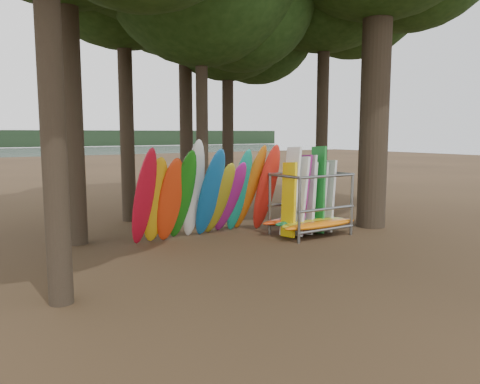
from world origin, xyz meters
TOP-DOWN VIEW (x-y plane):
  - ground at (0.00, 0.00)m, footprint 120.00×120.00m
  - lake at (0.00, 60.00)m, footprint 160.00×160.00m
  - oak_3 at (2.21, 6.47)m, footprint 7.67×7.67m
  - kayak_row at (-1.43, 1.58)m, footprint 4.97×2.13m
  - storage_rack at (1.62, 0.27)m, footprint 3.03×1.60m

SIDE VIEW (x-z plane):
  - ground at x=0.00m, z-range 0.00..0.00m
  - lake at x=0.00m, z-range 0.00..0.00m
  - storage_rack at x=1.62m, z-range -0.49..2.40m
  - kayak_row at x=-1.43m, z-range -0.24..3.01m
  - oak_3 at x=2.21m, z-range 2.74..14.94m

